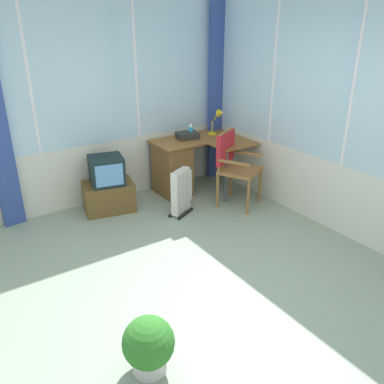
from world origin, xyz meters
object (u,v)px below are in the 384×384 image
(desk_lamp, at_px, (219,118))
(space_heater, at_px, (182,191))
(wooden_armchair, at_px, (231,159))
(tv_remote, at_px, (224,138))
(paper_tray, at_px, (187,135))
(tv_on_stand, at_px, (108,187))
(potted_plant, at_px, (149,345))
(spray_bottle, at_px, (191,130))
(desk, at_px, (176,166))

(desk_lamp, distance_m, space_heater, 1.41)
(wooden_armchair, bearing_deg, tv_remote, 62.18)
(paper_tray, xyz_separation_m, wooden_armchair, (0.19, -0.78, -0.17))
(desk_lamp, distance_m, tv_on_stand, 1.93)
(potted_plant, bearing_deg, wooden_armchair, 40.05)
(tv_remote, distance_m, spray_bottle, 0.50)
(tv_remote, distance_m, paper_tray, 0.54)
(desk_lamp, xyz_separation_m, space_heater, (-1.05, -0.62, -0.70))
(spray_bottle, distance_m, potted_plant, 3.57)
(tv_remote, distance_m, tv_on_stand, 1.81)
(tv_remote, distance_m, space_heater, 1.16)
(desk, relative_size, desk_lamp, 3.29)
(desk, height_order, tv_on_stand, desk)
(desk_lamp, bearing_deg, space_heater, -149.41)
(spray_bottle, bearing_deg, space_heater, -130.91)
(potted_plant, bearing_deg, spray_bottle, 51.36)
(paper_tray, height_order, space_heater, paper_tray)
(space_heater, bearing_deg, potted_plant, -127.82)
(tv_remote, distance_m, wooden_armchair, 0.57)
(paper_tray, bearing_deg, desk_lamp, -7.66)
(tv_on_stand, xyz_separation_m, potted_plant, (-0.83, -2.66, -0.09))
(tv_remote, xyz_separation_m, paper_tray, (-0.45, 0.30, 0.03))
(tv_on_stand, height_order, potted_plant, tv_on_stand)
(desk_lamp, height_order, potted_plant, desk_lamp)
(desk, bearing_deg, potted_plant, -125.26)
(tv_on_stand, bearing_deg, desk_lamp, 0.04)
(paper_tray, bearing_deg, tv_remote, -33.53)
(tv_remote, height_order, paper_tray, paper_tray)
(wooden_armchair, bearing_deg, paper_tray, 103.64)
(desk, xyz_separation_m, desk_lamp, (0.75, -0.00, 0.60))
(desk, height_order, paper_tray, paper_tray)
(tv_on_stand, distance_m, space_heater, 0.98)
(desk_lamp, xyz_separation_m, paper_tray, (-0.51, 0.07, -0.20))
(space_heater, relative_size, potted_plant, 1.36)
(paper_tray, distance_m, tv_on_stand, 1.38)
(tv_remote, relative_size, spray_bottle, 0.69)
(tv_remote, bearing_deg, desk_lamp, 100.69)
(potted_plant, bearing_deg, tv_on_stand, 72.71)
(wooden_armchair, xyz_separation_m, space_heater, (-0.73, 0.09, -0.33))
(desk_lamp, height_order, paper_tray, desk_lamp)
(desk, relative_size, potted_plant, 2.78)
(desk_lamp, distance_m, wooden_armchair, 0.87)
(desk_lamp, distance_m, paper_tray, 0.55)
(spray_bottle, relative_size, paper_tray, 0.72)
(wooden_armchair, bearing_deg, space_heater, 172.65)
(paper_tray, bearing_deg, spray_bottle, 13.15)
(tv_remote, bearing_deg, space_heater, -132.15)
(paper_tray, bearing_deg, potted_plant, -127.89)
(desk, height_order, tv_remote, tv_remote)
(spray_bottle, bearing_deg, tv_on_stand, -176.37)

